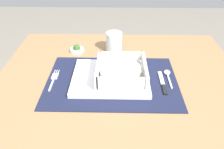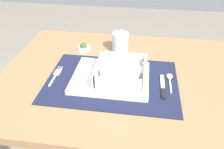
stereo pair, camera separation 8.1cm
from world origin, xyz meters
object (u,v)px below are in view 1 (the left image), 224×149
spoon (168,74)px  butter_knife (163,84)px  fork (54,78)px  condiment_saucer (77,49)px  porridge_bowl (121,72)px  dining_table (119,96)px  drinking_glass (114,43)px

spoon → butter_knife: bearing=-117.5°
fork → condiment_saucer: bearing=79.5°
porridge_bowl → fork: 0.25m
dining_table → condiment_saucer: condiment_saucer is taller
fork → condiment_saucer: (0.05, 0.22, 0.00)m
fork → drinking_glass: 0.31m
dining_table → condiment_saucer: size_ratio=15.22×
dining_table → butter_knife: size_ratio=6.82×
porridge_bowl → butter_knife: (0.15, -0.02, -0.03)m
spoon → drinking_glass: bearing=135.5°
drinking_glass → porridge_bowl: bearing=-82.5°
porridge_bowl → butter_knife: size_ratio=1.29×
condiment_saucer → fork: bearing=-103.6°
condiment_saucer → dining_table: bearing=-42.2°
porridge_bowl → fork: size_ratio=1.39×
porridge_bowl → condiment_saucer: (-0.19, 0.22, -0.03)m
butter_knife → drinking_glass: 0.30m
butter_knife → condiment_saucer: 0.42m
fork → drinking_glass: (0.22, 0.22, 0.04)m
butter_knife → fork: bearing=177.3°
dining_table → butter_knife: 0.21m
spoon → dining_table: bearing=173.8°
dining_table → spoon: (0.18, -0.01, 0.12)m
porridge_bowl → drinking_glass: 0.22m
spoon → drinking_glass: (-0.20, 0.19, 0.03)m
dining_table → butter_knife: (0.15, -0.07, 0.12)m
drinking_glass → condiment_saucer: 0.17m
dining_table → drinking_glass: 0.23m
porridge_bowl → butter_knife: porridge_bowl is taller
drinking_glass → condiment_saucer: drinking_glass is taller
butter_knife → condiment_saucer: bearing=145.7°
spoon → condiment_saucer: size_ratio=1.77×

